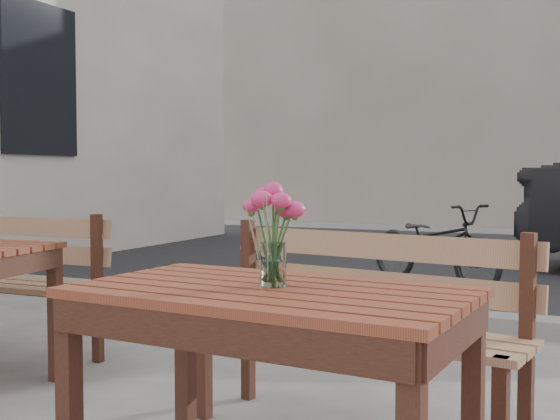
{
  "coord_description": "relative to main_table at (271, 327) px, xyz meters",
  "views": [
    {
      "loc": [
        1.08,
        -1.92,
        1.08
      ],
      "look_at": [
        0.17,
        0.08,
        0.97
      ],
      "focal_mm": 45.0,
      "sensor_mm": 36.0,
      "label": 1
    }
  ],
  "objects": [
    {
      "name": "second_bench",
      "position": [
        -2.34,
        1.18,
        -0.09
      ],
      "size": [
        1.41,
        0.44,
        0.87
      ],
      "rotation": [
        0.0,
        0.0,
        0.02
      ],
      "color": "#9D6E51",
      "rests_on": "ground"
    },
    {
      "name": "backdrop_buildings",
      "position": [
        0.0,
        14.39,
        2.99
      ],
      "size": [
        15.5,
        4.0,
        8.0
      ],
      "color": "gray",
      "rests_on": "ground"
    },
    {
      "name": "main_vase",
      "position": [
        -0.0,
        0.02,
        0.32
      ],
      "size": [
        0.18,
        0.18,
        0.32
      ],
      "color": "white",
      "rests_on": "main_table"
    },
    {
      "name": "street",
      "position": [
        -0.17,
        5.06,
        -0.58
      ],
      "size": [
        30.0,
        8.12,
        0.12
      ],
      "color": "black",
      "rests_on": "ground"
    },
    {
      "name": "main_bench",
      "position": [
        0.02,
        0.86,
        -0.08
      ],
      "size": [
        1.47,
        0.65,
        0.88
      ],
      "rotation": [
        0.0,
        0.0,
        -0.16
      ],
      "color": "#9D6E51",
      "rests_on": "ground"
    },
    {
      "name": "main_table",
      "position": [
        0.0,
        0.0,
        0.0
      ],
      "size": [
        1.24,
        0.78,
        0.74
      ],
      "rotation": [
        0.0,
        0.0,
        -0.08
      ],
      "color": "brown",
      "rests_on": "ground"
    },
    {
      "name": "bicycle",
      "position": [
        -0.53,
        4.79,
        -0.21
      ],
      "size": [
        1.6,
        1.17,
        0.8
      ],
      "primitive_type": "imported",
      "rotation": [
        0.0,
        0.0,
        1.1
      ],
      "color": "black",
      "rests_on": "ground"
    }
  ]
}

